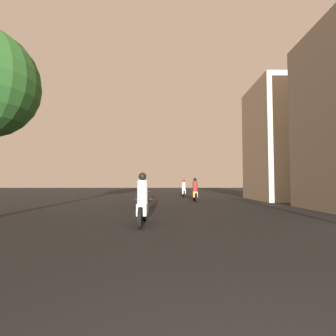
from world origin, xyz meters
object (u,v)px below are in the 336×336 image
object	(u,v)px
motorcycle_white	(142,204)
building_right_far	(280,142)
motorcycle_silver	(184,190)
motorcycle_orange	(195,192)
motorcycle_red	(144,195)

from	to	relation	value
motorcycle_white	building_right_far	distance (m)	14.99
motorcycle_white	motorcycle_silver	size ratio (longest dim) A/B	1.08
motorcycle_orange	motorcycle_white	bearing A→B (deg)	-109.97
motorcycle_white	building_right_far	bearing A→B (deg)	56.72
motorcycle_silver	building_right_far	size ratio (longest dim) A/B	0.23
motorcycle_red	building_right_far	distance (m)	11.94
motorcycle_white	motorcycle_red	bearing A→B (deg)	100.97
motorcycle_white	motorcycle_orange	size ratio (longest dim) A/B	1.09
motorcycle_red	building_right_far	xyz separation A→B (m)	(9.70, 5.92, 3.64)
motorcycle_red	motorcycle_silver	world-z (taller)	motorcycle_red
motorcycle_white	motorcycle_red	world-z (taller)	motorcycle_red
motorcycle_red	motorcycle_orange	distance (m)	5.31
motorcycle_white	building_right_far	xyz separation A→B (m)	(9.28, 11.18, 3.66)
motorcycle_red	motorcycle_orange	size ratio (longest dim) A/B	1.05
building_right_far	motorcycle_orange	bearing A→B (deg)	-166.29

